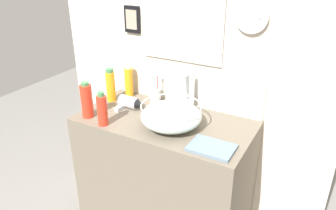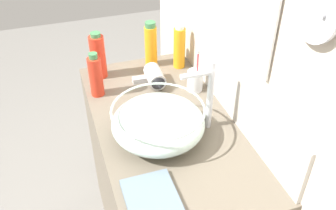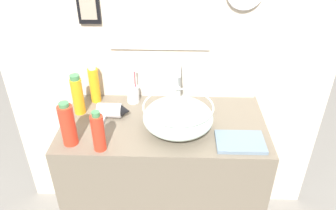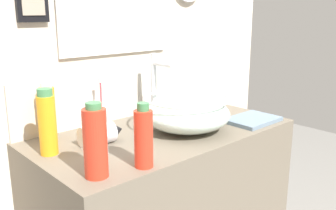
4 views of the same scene
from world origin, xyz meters
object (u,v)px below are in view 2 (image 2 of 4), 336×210
Objects in this scene: faucet at (207,91)px; soap_dispenser at (96,76)px; hand_towel at (153,202)px; lotion_bottle at (98,56)px; spray_bottle at (179,47)px; toothbrush_cup at (195,80)px; glass_bowl_sink at (158,122)px; hair_drier at (155,78)px; shampoo_bottle at (151,45)px.

faucet reaches higher than soap_dispenser.
lotion_bottle is at bearing -178.38° from hand_towel.
faucet is at bearing -7.49° from spray_bottle.
toothbrush_cup is at bearing -0.39° from spray_bottle.
faucet is at bearing 134.55° from hand_towel.
soap_dispenser reaches higher than glass_bowl_sink.
spray_bottle reaches higher than hand_towel.
glass_bowl_sink is at bearing -28.30° from spray_bottle.
glass_bowl_sink is 0.51m from lotion_bottle.
faucet is 1.32× the size of lotion_bottle.
hand_towel is (0.78, 0.02, -0.10)m from lotion_bottle.
spray_bottle is 0.38m from lotion_bottle.
soap_dispenser is (-0.01, -0.25, 0.06)m from hair_drier.
soap_dispenser is 0.89× the size of hand_towel.
shampoo_bottle is (-0.18, 0.04, 0.07)m from hair_drier.
spray_bottle is at bearing 84.56° from lotion_bottle.
lotion_bottle reaches higher than hand_towel.
glass_bowl_sink is 0.38m from soap_dispenser.
soap_dispenser is at bearing -103.70° from toothbrush_cup.
shampoo_bottle is at bearing 95.21° from lotion_bottle.
faucet is at bearing -13.25° from toothbrush_cup.
spray_bottle is at bearing 104.69° from soap_dispenser.
hair_drier is 0.65m from hand_towel.
hair_drier is 0.76× the size of shampoo_bottle.
hair_drier is at bearing -163.86° from faucet.
shampoo_bottle is (-0.51, 0.12, 0.04)m from glass_bowl_sink.
faucet reaches higher than hand_towel.
lotion_bottle is at bearing -147.35° from faucet.
toothbrush_cup is 0.93× the size of shampoo_bottle.
hair_drier is 0.77× the size of spray_bottle.
glass_bowl_sink is 0.21m from faucet.
faucet is 1.30× the size of shampoo_bottle.
glass_bowl_sink reaches higher than hand_towel.
soap_dispenser is at bearing -75.31° from spray_bottle.
faucet is 0.44m from hand_towel.
hair_drier is 0.77× the size of lotion_bottle.
hand_towel is at bearing -45.45° from faucet.
lotion_bottle is (-0.14, 0.04, 0.01)m from soap_dispenser.
hand_towel is at bearing -33.22° from toothbrush_cup.
soap_dispenser is at bearing -134.77° from faucet.
hand_towel is (0.63, 0.06, -0.08)m from soap_dispenser.
spray_bottle is at bearing 172.51° from faucet.
hair_drier is 0.26m from soap_dispenser.
spray_bottle is at bearing 64.09° from shampoo_bottle.
faucet reaches higher than spray_bottle.
soap_dispenser reaches higher than hand_towel.
faucet is (-0.00, 0.18, 0.10)m from glass_bowl_sink.
shampoo_bottle is at bearing 119.89° from soap_dispenser.
faucet is at bearing 32.65° from lotion_bottle.
hand_towel is (0.29, -0.29, -0.16)m from faucet.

